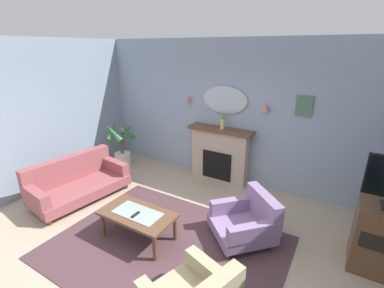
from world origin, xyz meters
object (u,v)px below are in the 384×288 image
Objects in this scene: wall_mirror at (225,100)px; armchair_by_coffee_table at (247,220)px; fireplace at (220,155)px; floral_couch at (77,181)px; wall_sconce_left at (187,99)px; tv_remote at (135,215)px; mantel_vase_left at (223,120)px; framed_picture at (304,106)px; wall_sconce_right at (266,108)px; potted_plant_tall_palm at (122,146)px; coffee_table at (138,216)px.

armchair_by_coffee_table is at bearing -54.62° from wall_mirror.
fireplace is 2.86m from floral_couch.
wall_sconce_left reaches higher than floral_couch.
wall_mirror is at bearing 85.91° from tv_remote.
mantel_vase_left is 3.05m from floral_couch.
fireplace is 1.91m from framed_picture.
wall_sconce_left reaches higher than armchair_by_coffee_table.
mantel_vase_left reaches higher than floral_couch.
wall_sconce_left reaches higher than mantel_vase_left.
potted_plant_tall_palm is (-3.15, -0.63, -1.15)m from wall_sconce_right.
tv_remote reaches higher than coffee_table.
fireplace is at bearing 45.13° from floral_couch.
armchair_by_coffee_table is (1.18, -1.52, -0.27)m from fireplace.
floral_couch is (-2.01, -2.16, -1.39)m from wall_mirror.
wall_sconce_left is at bearing -176.63° from wall_mirror.
wall_sconce_left is at bearing 173.84° from fireplace.
wall_sconce_left is at bearing 172.41° from mantel_vase_left.
potted_plant_tall_palm is (-2.10, 1.81, 0.12)m from coffee_table.
mantel_vase_left is 2.56m from tv_remote.
mantel_vase_left is 0.32× the size of armchair_by_coffee_table.
wall_sconce_right is 0.88× the size of tv_remote.
wall_sconce_right is at bearing 8.53° from mantel_vase_left.
wall_sconce_left reaches higher than fireplace.
floral_couch reaches higher than tv_remote.
wall_sconce_left is at bearing 141.59° from armchair_by_coffee_table.
floral_couch is (-1.81, 0.33, -0.06)m from coffee_table.
wall_sconce_left is at bearing 61.19° from floral_couch.
coffee_table is at bearing -94.61° from wall_mirror.
wall_sconce_right is 0.66m from framed_picture.
tv_remote is (-0.18, -2.56, -1.26)m from wall_mirror.
floral_couch is 3.23m from armchair_by_coffee_table.
tv_remote is (-1.03, -2.51, -1.21)m from wall_sconce_right.
fireplace is at bearing -90.00° from wall_mirror.
wall_sconce_right is (1.70, 0.00, 0.00)m from wall_sconce_left.
tv_remote is at bearing -94.09° from wall_mirror.
wall_sconce_left is 2.83m from coffee_table.
mantel_vase_left is at bearing -7.59° from wall_sconce_left.
wall_mirror is at bearing 176.63° from wall_sconce_right.
potted_plant_tall_palm reaches higher than coffee_table.
tv_remote is at bearing -94.33° from fireplace.
floral_couch is at bearing -135.98° from mantel_vase_left.
tv_remote is (0.02, -0.06, 0.07)m from coffee_table.
fireplace reaches higher than coffee_table.
wall_sconce_right is at bearing 101.49° from armchair_by_coffee_table.
wall_sconce_right reaches higher than fireplace.
wall_sconce_right is (0.85, 0.09, 1.09)m from fireplace.
fireplace is 2.36m from potted_plant_tall_palm.
fireplace is 9.71× the size of wall_sconce_right.
wall_sconce_left is 1.00× the size of wall_sconce_right.
coffee_table is (-0.25, -2.32, -0.97)m from mantel_vase_left.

